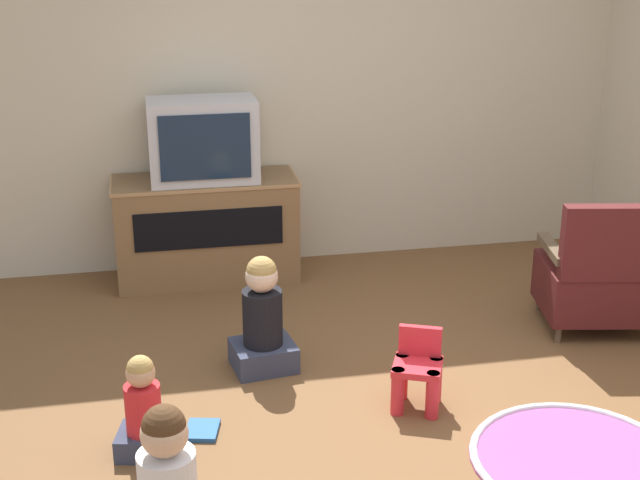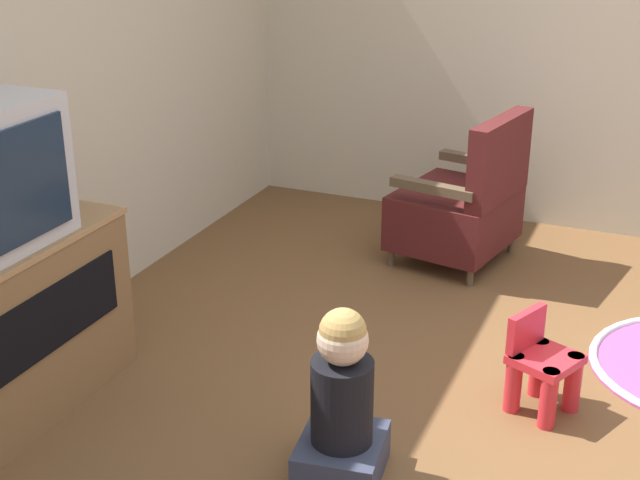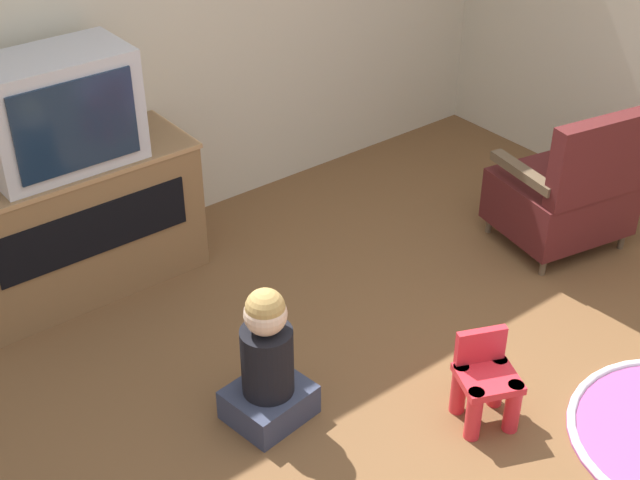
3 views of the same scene
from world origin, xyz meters
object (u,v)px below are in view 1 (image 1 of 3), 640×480
(child_watching_right, at_px, (143,411))
(child_watching_center, at_px, (263,321))
(tv_cabinet, at_px, (207,228))
(yellow_kid_chair, at_px, (417,374))
(book, at_px, (202,430))
(black_armchair, at_px, (599,278))
(television, at_px, (203,140))

(child_watching_right, bearing_deg, child_watching_center, 60.40)
(tv_cabinet, relative_size, yellow_kid_chair, 3.04)
(tv_cabinet, relative_size, book, 5.66)
(tv_cabinet, distance_m, black_armchair, 2.62)
(child_watching_center, bearing_deg, child_watching_right, -140.08)
(child_watching_center, distance_m, child_watching_right, 0.99)
(tv_cabinet, bearing_deg, yellow_kid_chair, -65.38)
(child_watching_right, relative_size, book, 2.28)
(yellow_kid_chair, bearing_deg, book, -154.62)
(tv_cabinet, xyz_separation_m, child_watching_right, (-0.47, -2.15, -0.16))
(black_armchair, xyz_separation_m, yellow_kid_chair, (-1.36, -0.68, -0.14))
(television, distance_m, black_armchair, 2.69)
(tv_cabinet, bearing_deg, television, -90.00)
(tv_cabinet, height_order, book, tv_cabinet)
(black_armchair, bearing_deg, book, 27.05)
(television, bearing_deg, yellow_kid_chair, -65.06)
(tv_cabinet, height_order, yellow_kid_chair, tv_cabinet)
(black_armchair, relative_size, child_watching_center, 1.28)
(tv_cabinet, bearing_deg, child_watching_right, -102.39)
(black_armchair, relative_size, yellow_kid_chair, 2.07)
(child_watching_right, distance_m, book, 0.36)
(yellow_kid_chair, distance_m, child_watching_center, 0.93)
(television, xyz_separation_m, black_armchair, (2.27, -1.27, -0.67))
(television, bearing_deg, book, -95.67)
(yellow_kid_chair, xyz_separation_m, book, (-1.11, -0.04, -0.17))
(tv_cabinet, height_order, black_armchair, black_armchair)
(tv_cabinet, distance_m, child_watching_right, 2.20)
(television, xyz_separation_m, child_watching_right, (-0.47, -2.12, -0.78))
(book, bearing_deg, television, 7.58)
(yellow_kid_chair, height_order, child_watching_right, child_watching_right)
(child_watching_center, relative_size, child_watching_right, 1.32)
(black_armchair, bearing_deg, television, -18.56)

